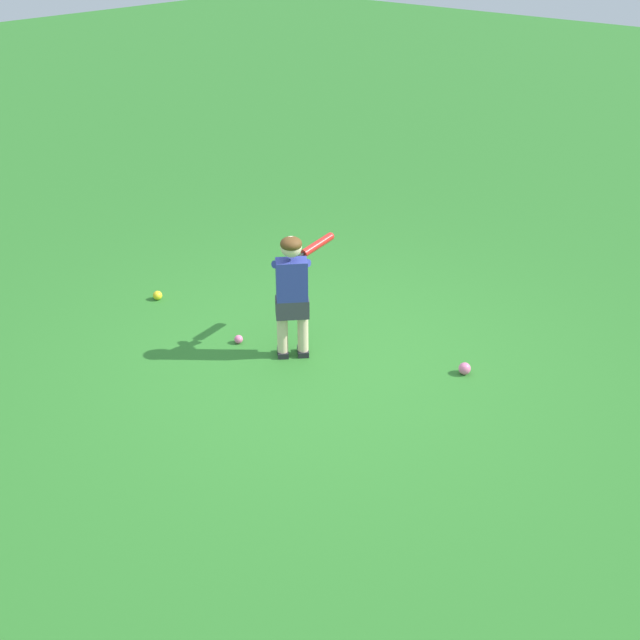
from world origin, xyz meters
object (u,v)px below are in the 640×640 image
object	(u,v)px
child_batter	(293,285)
play_ball_behind_batter	(158,295)
play_ball_center_lawn	(465,369)
play_ball_far_right	(239,339)

from	to	relation	value
child_batter	play_ball_behind_batter	world-z (taller)	child_batter
play_ball_center_lawn	play_ball_behind_batter	size ratio (longest dim) A/B	1.13
child_batter	play_ball_far_right	world-z (taller)	child_batter
play_ball_behind_batter	play_ball_far_right	bearing A→B (deg)	86.81
child_batter	play_ball_behind_batter	distance (m)	1.78
play_ball_far_right	play_ball_behind_batter	size ratio (longest dim) A/B	0.84
play_ball_far_right	play_ball_behind_batter	xyz separation A→B (m)	(-0.07, -1.18, 0.01)
play_ball_behind_batter	child_batter	bearing A→B (deg)	93.92
play_ball_center_lawn	play_ball_behind_batter	world-z (taller)	play_ball_center_lawn
play_ball_far_right	play_ball_center_lawn	size ratio (longest dim) A/B	0.75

